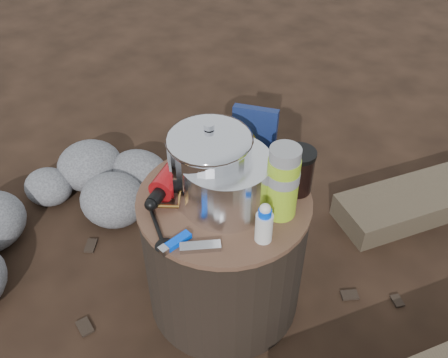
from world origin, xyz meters
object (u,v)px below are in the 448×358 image
Objects in this scene: camping_pot at (210,162)px; fuel_bottle at (178,168)px; thermos at (283,183)px; travel_mug at (298,171)px; stump at (224,252)px.

camping_pot is 0.76× the size of fuel_bottle.
thermos is at bearing -4.50° from fuel_bottle.
camping_pot is 0.23m from travel_mug.
fuel_bottle is (-0.11, -0.00, -0.07)m from camping_pot.
camping_pot is at bearing -164.43° from thermos.
stump is 3.73× the size of travel_mug.
travel_mug reaches higher than stump.
thermos is (0.14, 0.04, 0.30)m from stump.
fuel_bottle is at bearing -178.02° from camping_pot.
camping_pot is at bearing -138.28° from travel_mug.
thermos is 0.11m from travel_mug.
travel_mug is (-0.01, 0.10, -0.04)m from thermos.
travel_mug is (0.13, 0.14, 0.27)m from stump.
thermos is 1.61× the size of travel_mug.
stump is 2.31× the size of thermos.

